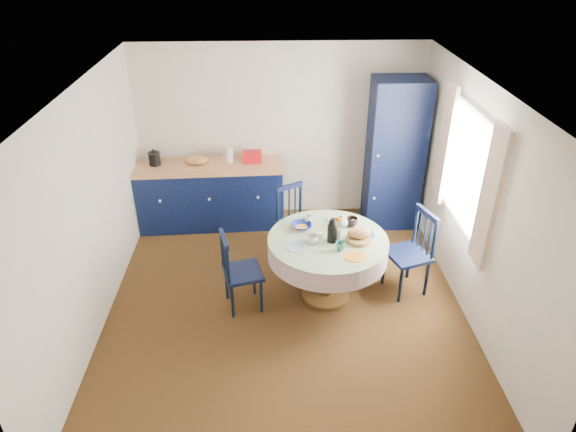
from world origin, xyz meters
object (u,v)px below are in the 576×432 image
(chair_left, at_px, (239,271))
(cobalt_bowl, at_px, (302,226))
(chair_right, at_px, (411,252))
(mug_d, at_px, (307,219))
(kitchen_counter, at_px, (211,194))
(mug_a, at_px, (312,239))
(chair_far, at_px, (295,222))
(mug_b, at_px, (341,246))
(dining_table, at_px, (328,248))
(mug_c, at_px, (352,222))
(pantry_cabinet, at_px, (395,155))

(chair_left, relative_size, cobalt_bowl, 4.21)
(chair_right, height_order, mug_d, chair_right)
(kitchen_counter, height_order, mug_a, kitchen_counter)
(chair_right, relative_size, mug_d, 10.10)
(chair_left, bearing_deg, kitchen_counter, -0.02)
(chair_far, height_order, mug_b, chair_far)
(cobalt_bowl, bearing_deg, mug_b, -51.10)
(kitchen_counter, bearing_deg, chair_far, -38.38)
(dining_table, distance_m, chair_far, 1.01)
(dining_table, height_order, chair_far, dining_table)
(kitchen_counter, height_order, mug_d, kitchen_counter)
(kitchen_counter, xyz_separation_m, chair_right, (2.46, -1.65, 0.04))
(chair_right, relative_size, mug_c, 7.47)
(pantry_cabinet, relative_size, mug_b, 19.86)
(pantry_cabinet, height_order, mug_c, pantry_cabinet)
(chair_far, bearing_deg, kitchen_counter, 115.01)
(pantry_cabinet, bearing_deg, chair_far, -150.42)
(chair_right, bearing_deg, kitchen_counter, -142.74)
(kitchen_counter, bearing_deg, mug_a, -57.65)
(chair_far, xyz_separation_m, mug_c, (0.62, -0.68, 0.38))
(mug_b, bearing_deg, dining_table, 112.60)
(mug_a, bearing_deg, mug_c, 35.57)
(mug_c, distance_m, cobalt_bowl, 0.58)
(pantry_cabinet, relative_size, mug_a, 16.75)
(chair_far, height_order, chair_right, chair_right)
(mug_c, xyz_separation_m, cobalt_bowl, (-0.58, -0.02, -0.03))
(dining_table, height_order, chair_right, dining_table)
(chair_left, height_order, mug_a, chair_left)
(mug_b, relative_size, mug_c, 0.77)
(chair_left, xyz_separation_m, chair_right, (1.97, 0.25, 0.04))
(mug_b, bearing_deg, mug_c, 68.60)
(mug_b, relative_size, cobalt_bowl, 0.47)
(mug_b, bearing_deg, chair_left, 174.16)
(cobalt_bowl, bearing_deg, mug_c, 2.35)
(chair_right, distance_m, cobalt_bowl, 1.31)
(kitchen_counter, distance_m, mug_b, 2.58)
(pantry_cabinet, height_order, mug_a, pantry_cabinet)
(chair_right, bearing_deg, mug_a, -98.66)
(dining_table, bearing_deg, cobalt_bowl, 139.96)
(dining_table, height_order, mug_a, dining_table)
(mug_b, bearing_deg, mug_a, 151.93)
(mug_a, relative_size, mug_b, 1.19)
(chair_far, distance_m, cobalt_bowl, 0.78)
(chair_right, bearing_deg, mug_c, -119.83)
(pantry_cabinet, bearing_deg, mug_d, -133.07)
(mug_c, bearing_deg, pantry_cabinet, 61.44)
(chair_far, relative_size, chair_right, 0.93)
(kitchen_counter, bearing_deg, mug_d, -50.73)
(chair_far, bearing_deg, chair_right, -60.87)
(pantry_cabinet, distance_m, mug_d, 1.90)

